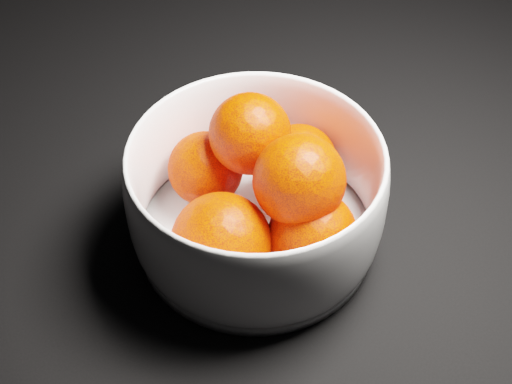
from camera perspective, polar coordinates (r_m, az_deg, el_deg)
name	(u,v)px	position (r m, az deg, el deg)	size (l,w,h in m)	color
bowl	(256,196)	(0.63, 0.00, -0.35)	(0.23, 0.23, 0.11)	white
orange_pile	(263,192)	(0.63, 0.57, -0.02)	(0.19, 0.19, 0.13)	red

